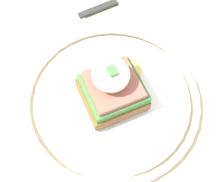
{
  "coord_description": "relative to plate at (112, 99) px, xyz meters",
  "views": [
    {
      "loc": [
        -0.16,
        0.09,
        1.2
      ],
      "look_at": [
        0.03,
        0.01,
        0.79
      ],
      "focal_mm": 50.0,
      "sensor_mm": 36.0,
      "label": 1
    }
  ],
  "objects": [
    {
      "name": "dining_table",
      "position": [
        -0.03,
        -0.01,
        -0.13
      ],
      "size": [
        1.15,
        0.65,
        0.75
      ],
      "color": "#C6B28E",
      "rests_on": "ground_plane"
    },
    {
      "name": "plate",
      "position": [
        0.0,
        0.0,
        0.0
      ],
      "size": [
        0.27,
        0.27,
        0.02
      ],
      "color": "white",
      "rests_on": "dining_table"
    },
    {
      "name": "sandwich",
      "position": [
        0.0,
        -0.0,
        0.04
      ],
      "size": [
        0.1,
        0.11,
        0.08
      ],
      "color": "brown",
      "rests_on": "plate"
    },
    {
      "name": "knife",
      "position": [
        0.18,
        -0.01,
        -0.01
      ],
      "size": [
        0.03,
        0.18,
        0.01
      ],
      "color": "#2D2D2D",
      "rests_on": "dining_table"
    }
  ]
}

